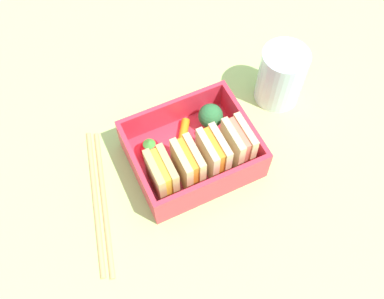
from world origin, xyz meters
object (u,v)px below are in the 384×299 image
broccoli_floret (211,116)px  drinking_glass (281,76)px  sandwich_center_right (162,175)px  strawberry_far_left (150,149)px  carrot_stick_far_left (184,136)px  sandwich_center_left (213,154)px  sandwich_center (188,164)px  chopstick_pair (99,200)px  sandwich_left (238,144)px

broccoli_floret → drinking_glass: drinking_glass is taller
sandwich_center_right → strawberry_far_left: sandwich_center_right is taller
carrot_stick_far_left → drinking_glass: (-15.52, -1.55, 2.55)cm
drinking_glass → sandwich_center_left: bearing=26.3°
sandwich_center_left → broccoli_floret: bearing=-113.9°
sandwich_center_left → sandwich_center: same height
sandwich_center_left → carrot_stick_far_left: bearing=-73.3°
carrot_stick_far_left → strawberry_far_left: size_ratio=1.57×
carrot_stick_far_left → drinking_glass: drinking_glass is taller
carrot_stick_far_left → chopstick_pair: size_ratio=0.26×
strawberry_far_left → drinking_glass: drinking_glass is taller
carrot_stick_far_left → strawberry_far_left: strawberry_far_left is taller
chopstick_pair → carrot_stick_far_left: bearing=-166.3°
strawberry_far_left → chopstick_pair: size_ratio=0.17×
sandwich_center_right → drinking_glass: drinking_glass is taller
sandwich_center_right → sandwich_center_left: bearing=180.0°
sandwich_center_left → drinking_glass: drinking_glass is taller
sandwich_center → drinking_glass: bearing=-158.4°
broccoli_floret → drinking_glass: bearing=-173.6°
sandwich_left → chopstick_pair: size_ratio=0.31×
sandwich_center → sandwich_center_right: 3.45cm
sandwich_left → sandwich_center_left: size_ratio=1.00×
drinking_glass → sandwich_left: bearing=33.3°
broccoli_floret → strawberry_far_left: broccoli_floret is taller
broccoli_floret → strawberry_far_left: size_ratio=1.22×
sandwich_left → sandwich_center: (6.89, 0.00, 0.00)cm
sandwich_center → broccoli_floret: sandwich_center is taller
sandwich_left → drinking_glass: bearing=-146.7°
sandwich_left → drinking_glass: drinking_glass is taller
sandwich_center_left → strawberry_far_left: bearing=-36.9°
sandwich_center_left → drinking_glass: bearing=-153.7°
sandwich_center → strawberry_far_left: bearing=-57.7°
sandwich_center_left → chopstick_pair: bearing=-8.0°
chopstick_pair → sandwich_center_right: bearing=165.4°
sandwich_left → chopstick_pair: 18.84cm
sandwich_center_left → chopstick_pair: sandwich_center_left is taller
sandwich_center_left → chopstick_pair: size_ratio=0.31×
sandwich_center_right → chopstick_pair: sandwich_center_right is taller
sandwich_center → chopstick_pair: (11.42, -2.08, -3.90)cm
strawberry_far_left → sandwich_center_right: bearing=86.1°
sandwich_center_right → carrot_stick_far_left: size_ratio=1.18×
sandwich_center → sandwich_left: bearing=180.0°
sandwich_center → broccoli_floret: 8.19cm
sandwich_center → carrot_stick_far_left: sandwich_center is taller
broccoli_floret → strawberry_far_left: (9.04, 0.69, -0.82)cm
sandwich_center → sandwich_center_right: bearing=0.0°
carrot_stick_far_left → sandwich_center: bearing=70.9°
sandwich_center_right → chopstick_pair: 9.11cm
carrot_stick_far_left → strawberry_far_left: 5.06cm
broccoli_floret → carrot_stick_far_left: bearing=3.9°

